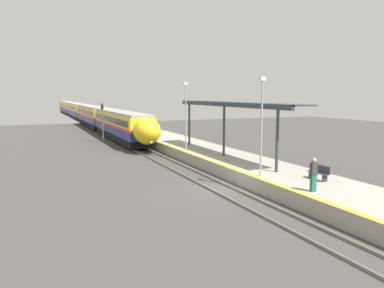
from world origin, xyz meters
The scene contains 11 objects.
ground_plane centered at (0.00, 0.00, 0.00)m, with size 120.00×120.00×0.00m, color #423F3D.
rail_left centered at (-0.72, 0.00, 0.07)m, with size 0.08×90.00×0.15m, color slate.
rail_right centered at (0.72, 0.00, 0.07)m, with size 0.08×90.00×0.15m, color slate.
train centered at (0.00, 59.91, 2.20)m, with size 2.86×91.77×3.84m.
platform_right centered at (4.10, 0.00, 0.47)m, with size 5.04×64.00×0.94m.
platform_bench centered at (4.75, -3.47, 1.40)m, with size 0.44×1.51×0.89m.
person_waiting centered at (2.53, -5.46, 1.87)m, with size 0.36×0.23×1.79m.
railway_signal centered at (-2.41, 26.61, 2.93)m, with size 0.28×0.28×4.84m.
lamppost_near centered at (2.13, -1.21, 4.38)m, with size 0.36×0.20×6.10m.
lamppost_mid centered at (2.13, 10.71, 4.38)m, with size 0.36×0.20×6.10m.
station_canopy centered at (4.39, 6.64, 5.05)m, with size 2.02×17.39×4.42m.
Camera 1 is at (-10.98, -20.37, 5.99)m, focal length 35.00 mm.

